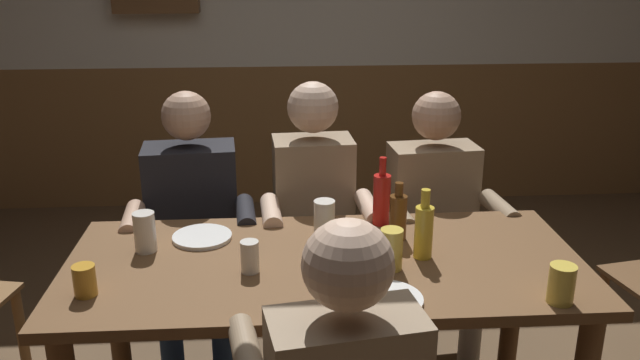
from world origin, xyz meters
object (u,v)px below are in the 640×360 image
Objects in this scene: pint_glass_5 at (250,257)px; pint_glass_3 at (324,220)px; pint_glass_0 at (391,249)px; bottle_2 at (424,230)px; condiment_caddy at (347,260)px; pint_glass_2 at (561,284)px; pint_glass_4 at (145,232)px; plate_1 at (385,300)px; pint_glass_1 at (85,280)px; person_0 at (192,214)px; plate_0 at (202,237)px; table_candle at (386,241)px; dining_table at (325,287)px; person_1 at (315,209)px; bottle_0 at (398,216)px; person_2 at (436,210)px; bottle_1 at (382,198)px.

pint_glass_3 is at bearing 43.56° from pint_glass_5.
bottle_2 is at bearing 32.33° from pint_glass_0.
pint_glass_2 is (0.64, -0.28, 0.04)m from condiment_caddy.
pint_glass_4 reaches higher than condiment_caddy.
plate_1 is 0.94× the size of bottle_2.
plate_1 is 0.24m from pint_glass_0.
bottle_2 reaches higher than pint_glass_4.
person_0 is at bearing 74.51° from pint_glass_1.
plate_0 and plate_1 have the same top height.
person_0 is at bearing 136.47° from pint_glass_0.
pint_glass_2 is (0.48, -0.40, 0.02)m from table_candle.
dining_table is 17.82× the size of pint_glass_1.
person_1 is 5.57× the size of plate_0.
condiment_caddy is 0.32m from bottle_0.
bottle_2 is at bearing -69.42° from bottle_0.
pint_glass_1 is at bearing 174.38° from pint_glass_2.
table_candle is 0.36× the size of bottle_0.
plate_1 is at bearing -104.31° from pint_glass_0.
pint_glass_3 is (-0.28, 0.02, -0.02)m from bottle_0.
person_1 reaches higher than bottle_2.
bottle_0 is (0.83, -0.48, 0.17)m from person_0.
person_0 is 0.45m from plate_0.
table_candle is 0.37m from plate_1.
dining_table is 0.16m from condiment_caddy.
person_2 is at bearing 22.95° from plate_0.
bottle_1 reaches higher than plate_0.
plate_0 is 0.35m from pint_glass_5.
dining_table is 12.56× the size of pint_glass_0.
person_1 is at bearing 110.89° from table_candle.
condiment_caddy is at bearing 126.46° from person_0.
dining_table is 6.58× the size of bottle_1.
bottle_2 is 1.00m from pint_glass_4.
plate_0 is 0.74m from pint_glass_0.
pint_glass_1 is at bearing 173.49° from plate_1.
person_2 reaches higher than pint_glass_0.
bottle_2 is (0.28, 0.06, 0.08)m from condiment_caddy.
person_0 is at bearing 149.97° from bottle_0.
pint_glass_3 is (-0.54, -0.45, 0.16)m from person_2.
pint_glass_2 is (0.36, -0.34, -0.04)m from bottle_2.
dining_table is at bearing -10.97° from pint_glass_4.
bottle_0 is at bearing 55.28° from person_2.
bottle_2 is at bearing 136.20° from pint_glass_2.
pint_glass_3 is at bearing -3.01° from plate_0.
pint_glass_1 is at bearing -128.48° from plate_0.
plate_0 is at bearing 165.18° from bottle_2.
pint_glass_2 is (0.70, -0.98, 0.12)m from person_1.
condiment_caddy is 0.26m from pint_glass_3.
pint_glass_4 is (-0.19, -0.09, 0.07)m from plate_0.
pint_glass_5 is at bearing -26.58° from pint_glass_4.
bottle_2 is 2.05× the size of pint_glass_2.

